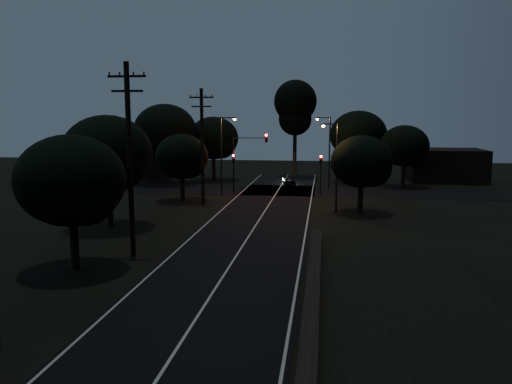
# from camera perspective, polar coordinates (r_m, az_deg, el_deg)

# --- Properties ---
(road_surface) EXTENTS (60.00, 70.00, 0.03)m
(road_surface) POSITION_cam_1_polar(r_m,az_deg,el_deg) (44.10, 1.26, -1.83)
(road_surface) COLOR black
(road_surface) RESTS_ON ground
(retaining_wall) EXTENTS (6.93, 26.00, 1.60)m
(retaining_wall) POSITION_cam_1_polar(r_m,az_deg,el_deg) (16.92, 17.37, -17.60)
(retaining_wall) COLOR black
(retaining_wall) RESTS_ON ground
(utility_pole_mid) EXTENTS (2.20, 0.30, 11.00)m
(utility_pole_mid) POSITION_cam_1_polar(r_m,az_deg,el_deg) (29.19, -14.24, 3.92)
(utility_pole_mid) COLOR black
(utility_pole_mid) RESTS_ON ground
(utility_pole_far) EXTENTS (2.20, 0.30, 10.50)m
(utility_pole_far) POSITION_cam_1_polar(r_m,az_deg,el_deg) (45.38, -6.17, 5.38)
(utility_pole_far) COLOR black
(utility_pole_far) RESTS_ON ground
(tree_left_b) EXTENTS (5.59, 5.59, 7.11)m
(tree_left_b) POSITION_cam_1_polar(r_m,az_deg,el_deg) (27.25, -20.12, 0.96)
(tree_left_b) COLOR black
(tree_left_b) RESTS_ON ground
(tree_left_c) EXTENTS (6.44, 6.44, 8.13)m
(tree_left_c) POSITION_cam_1_polar(r_m,az_deg,el_deg) (37.20, -16.38, 4.04)
(tree_left_c) COLOR black
(tree_left_c) RESTS_ON ground
(tree_left_d) EXTENTS (5.04, 5.04, 6.40)m
(tree_left_d) POSITION_cam_1_polar(r_m,az_deg,el_deg) (47.90, -8.30, 3.89)
(tree_left_d) COLOR black
(tree_left_d) RESTS_ON ground
(tree_far_nw) EXTENTS (6.34, 6.34, 8.03)m
(tree_far_nw) POSITION_cam_1_polar(r_m,az_deg,el_deg) (63.41, -4.72, 6.03)
(tree_far_nw) COLOR black
(tree_far_nw) RESTS_ON ground
(tree_far_w) EXTENTS (7.48, 7.48, 9.54)m
(tree_far_w) POSITION_cam_1_polar(r_m,az_deg,el_deg) (60.79, -10.16, 6.76)
(tree_far_w) COLOR black
(tree_far_w) RESTS_ON ground
(tree_far_ne) EXTENTS (6.92, 6.92, 8.75)m
(tree_far_ne) POSITION_cam_1_polar(r_m,az_deg,el_deg) (62.03, 11.86, 6.25)
(tree_far_ne) COLOR black
(tree_far_ne) RESTS_ON ground
(tree_far_e) EXTENTS (5.57, 5.57, 7.07)m
(tree_far_e) POSITION_cam_1_polar(r_m,az_deg,el_deg) (59.68, 16.78, 4.94)
(tree_far_e) COLOR black
(tree_far_e) RESTS_ON ground
(tree_right_a) EXTENTS (5.10, 5.10, 6.49)m
(tree_right_a) POSITION_cam_1_polar(r_m,az_deg,el_deg) (42.17, 12.21, 3.25)
(tree_right_a) COLOR black
(tree_right_a) RESTS_ON ground
(tall_pine) EXTENTS (5.65, 5.65, 12.85)m
(tall_pine) POSITION_cam_1_polar(r_m,az_deg,el_deg) (67.10, 4.51, 9.63)
(tall_pine) COLOR black
(tall_pine) RESTS_ON ground
(building_left) EXTENTS (10.00, 8.00, 4.40)m
(building_left) POSITION_cam_1_polar(r_m,az_deg,el_deg) (68.90, -13.47, 3.53)
(building_left) COLOR black
(building_left) RESTS_ON ground
(building_right) EXTENTS (9.00, 7.00, 4.00)m
(building_right) POSITION_cam_1_polar(r_m,az_deg,el_deg) (66.97, 20.80, 2.89)
(building_right) COLOR black
(building_right) RESTS_ON ground
(signal_left) EXTENTS (0.28, 0.35, 4.10)m
(signal_left) POSITION_cam_1_polar(r_m,az_deg,el_deg) (53.08, -2.58, 3.01)
(signal_left) COLOR black
(signal_left) RESTS_ON ground
(signal_right) EXTENTS (0.28, 0.35, 4.10)m
(signal_right) POSITION_cam_1_polar(r_m,az_deg,el_deg) (52.22, 7.41, 2.85)
(signal_right) COLOR black
(signal_right) RESTS_ON ground
(signal_mast) EXTENTS (3.70, 0.35, 6.25)m
(signal_mast) POSITION_cam_1_polar(r_m,az_deg,el_deg) (52.68, -0.78, 4.61)
(signal_mast) COLOR black
(signal_mast) RESTS_ON ground
(streetlight_a) EXTENTS (1.66, 0.26, 8.00)m
(streetlight_a) POSITION_cam_1_polar(r_m,az_deg,el_deg) (51.12, -3.78, 4.81)
(streetlight_a) COLOR black
(streetlight_a) RESTS_ON ground
(streetlight_b) EXTENTS (1.66, 0.26, 8.00)m
(streetlight_b) POSITION_cam_1_polar(r_m,az_deg,el_deg) (56.08, 8.21, 5.07)
(streetlight_b) COLOR black
(streetlight_b) RESTS_ON ground
(streetlight_c) EXTENTS (1.46, 0.26, 7.50)m
(streetlight_c) POSITION_cam_1_polar(r_m,az_deg,el_deg) (42.14, 9.01, 3.53)
(streetlight_c) COLOR black
(streetlight_c) RESTS_ON ground
(car) EXTENTS (1.81, 3.34, 1.08)m
(car) POSITION_cam_1_polar(r_m,az_deg,el_deg) (58.58, 3.84, 1.26)
(car) COLOR black
(car) RESTS_ON ground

